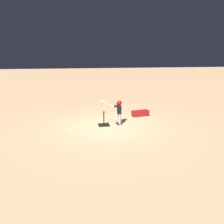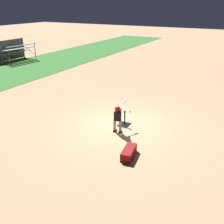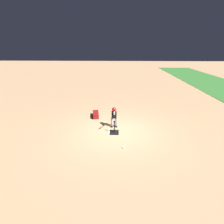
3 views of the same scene
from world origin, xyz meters
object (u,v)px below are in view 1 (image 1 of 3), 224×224
(equipment_bag, at_px, (140,113))
(baseball, at_px, (72,129))
(batting_tee, at_px, (104,124))
(batter_child, at_px, (118,109))

(equipment_bag, bearing_deg, baseball, 15.43)
(baseball, distance_m, equipment_bag, 3.70)
(equipment_bag, bearing_deg, batting_tee, 20.42)
(batting_tee, bearing_deg, equipment_bag, -150.37)
(baseball, bearing_deg, batter_child, -167.81)
(batting_tee, xyz_separation_m, batter_child, (-0.64, -0.03, 0.60))
(batting_tee, bearing_deg, batter_child, -177.38)
(batting_tee, xyz_separation_m, equipment_bag, (-2.00, -1.14, 0.07))
(batting_tee, distance_m, batter_child, 0.87)
(baseball, height_order, equipment_bag, equipment_bag)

